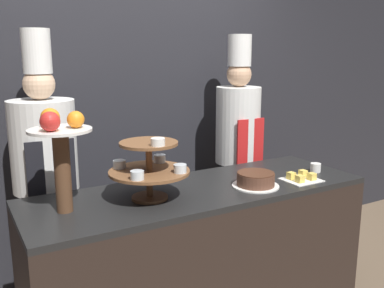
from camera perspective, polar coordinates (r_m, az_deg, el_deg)
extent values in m
cube|color=#232328|center=(3.33, -7.62, 6.73)|extent=(10.00, 0.06, 2.80)
cube|color=black|center=(2.74, 1.07, -15.38)|extent=(2.07, 0.68, 0.88)
cube|color=black|center=(2.56, 1.11, -6.26)|extent=(2.07, 0.68, 0.03)
cylinder|color=brown|center=(2.39, -5.64, -7.10)|extent=(0.20, 0.20, 0.02)
cylinder|color=brown|center=(2.34, -5.72, -3.57)|extent=(0.04, 0.04, 0.32)
cylinder|color=brown|center=(2.34, -5.72, -3.70)|extent=(0.44, 0.44, 0.02)
cylinder|color=brown|center=(2.31, -5.80, 0.09)|extent=(0.32, 0.32, 0.02)
cylinder|color=silver|center=(2.18, -7.32, -4.14)|extent=(0.07, 0.07, 0.04)
cylinder|color=red|center=(2.18, -7.32, -4.31)|extent=(0.06, 0.06, 0.03)
cylinder|color=silver|center=(2.28, -1.60, -3.29)|extent=(0.07, 0.07, 0.04)
cylinder|color=beige|center=(2.28, -1.60, -3.45)|extent=(0.06, 0.06, 0.03)
cylinder|color=silver|center=(2.50, -4.35, -1.96)|extent=(0.07, 0.07, 0.04)
cylinder|color=green|center=(2.50, -4.34, -2.11)|extent=(0.06, 0.06, 0.03)
cylinder|color=silver|center=(2.40, -9.66, -2.68)|extent=(0.07, 0.07, 0.04)
cylinder|color=gold|center=(2.40, -9.65, -2.83)|extent=(0.06, 0.06, 0.03)
cylinder|color=white|center=(2.20, -4.58, 0.27)|extent=(0.07, 0.07, 0.04)
cylinder|color=brown|center=(2.23, -16.87, -3.62)|extent=(0.08, 0.08, 0.41)
cylinder|color=white|center=(2.19, -17.22, 1.78)|extent=(0.31, 0.31, 0.01)
sphere|color=orange|center=(2.18, -15.25, 3.17)|extent=(0.08, 0.08, 0.08)
sphere|color=orange|center=(2.24, -18.39, 3.37)|extent=(0.10, 0.10, 0.10)
sphere|color=red|center=(2.11, -18.42, 2.86)|extent=(0.10, 0.10, 0.10)
cylinder|color=white|center=(2.62, 8.46, -5.53)|extent=(0.28, 0.28, 0.01)
cylinder|color=brown|center=(2.60, 8.49, -4.68)|extent=(0.23, 0.23, 0.07)
cylinder|color=#472819|center=(2.59, 8.52, -3.84)|extent=(0.22, 0.22, 0.01)
cylinder|color=white|center=(3.01, 16.15, -3.04)|extent=(0.07, 0.07, 0.06)
cube|color=white|center=(2.79, 14.36, -4.66)|extent=(0.22, 0.19, 0.01)
cube|color=#EFCC56|center=(2.72, 14.19, -4.52)|extent=(0.04, 0.04, 0.04)
cube|color=#EFCC56|center=(2.79, 15.67, -4.20)|extent=(0.04, 0.04, 0.04)
cube|color=#EFCC56|center=(2.78, 13.08, -4.14)|extent=(0.04, 0.04, 0.04)
cube|color=#EFCC56|center=(2.85, 14.57, -3.83)|extent=(0.04, 0.04, 0.04)
cube|color=black|center=(3.02, -18.21, -13.54)|extent=(0.30, 0.16, 0.86)
cylinder|color=silver|center=(2.79, -19.18, -0.21)|extent=(0.40, 0.40, 0.57)
cube|color=black|center=(2.64, -18.22, -3.38)|extent=(0.28, 0.01, 0.36)
sphere|color=#DBB28E|center=(2.74, -19.73, 7.53)|extent=(0.19, 0.19, 0.19)
cylinder|color=white|center=(2.73, -20.03, 11.55)|extent=(0.17, 0.17, 0.26)
cube|color=#28282D|center=(3.57, 5.88, -9.01)|extent=(0.26, 0.14, 0.85)
cylinder|color=silver|center=(3.37, 6.15, 2.52)|extent=(0.35, 0.35, 0.60)
cube|color=red|center=(3.27, 7.79, 0.02)|extent=(0.24, 0.01, 0.38)
sphere|color=tan|center=(3.33, 6.30, 9.21)|extent=(0.19, 0.19, 0.19)
cylinder|color=white|center=(3.32, 6.38, 12.30)|extent=(0.18, 0.18, 0.24)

